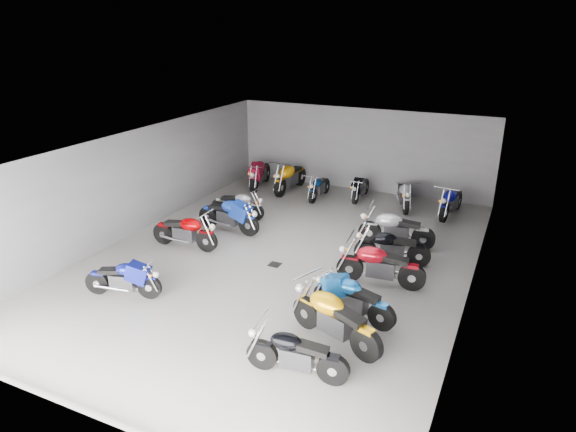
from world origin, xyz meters
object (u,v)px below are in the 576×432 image
at_px(motorcycle_right_a, 296,354).
at_px(motorcycle_back_d, 360,188).
at_px(motorcycle_right_d, 380,265).
at_px(motorcycle_back_a, 260,174).
at_px(motorcycle_back_e, 404,194).
at_px(motorcycle_right_c, 352,299).
at_px(motorcycle_right_e, 391,247).
at_px(motorcycle_left_b, 124,279).
at_px(motorcycle_back_b, 290,177).
at_px(motorcycle_right_f, 395,229).
at_px(motorcycle_right_b, 334,319).
at_px(motorcycle_left_e, 229,215).
at_px(drain_grate, 275,265).
at_px(motorcycle_left_f, 238,205).
at_px(motorcycle_back_f, 451,201).
at_px(motorcycle_left_d, 185,231).
at_px(motorcycle_back_c, 319,187).

relative_size(motorcycle_right_a, motorcycle_back_d, 1.07).
relative_size(motorcycle_right_a, motorcycle_right_d, 0.89).
height_order(motorcycle_back_a, motorcycle_back_e, motorcycle_back_a).
distance_m(motorcycle_right_c, motorcycle_right_e, 3.09).
height_order(motorcycle_left_b, motorcycle_back_d, motorcycle_left_b).
height_order(motorcycle_right_d, motorcycle_back_b, motorcycle_back_b).
distance_m(motorcycle_back_a, motorcycle_back_d, 4.10).
bearing_deg(motorcycle_back_e, motorcycle_back_a, -20.25).
distance_m(motorcycle_right_f, motorcycle_back_a, 7.21).
distance_m(motorcycle_right_b, motorcycle_back_d, 9.37).
xyz_separation_m(motorcycle_left_e, motorcycle_right_d, (5.26, -1.45, 0.00)).
distance_m(drain_grate, motorcycle_back_a, 7.12).
relative_size(motorcycle_left_b, motorcycle_left_e, 0.85).
height_order(motorcycle_left_f, motorcycle_right_f, motorcycle_right_f).
xyz_separation_m(motorcycle_back_a, motorcycle_back_f, (7.43, -0.10, -0.04)).
relative_size(motorcycle_left_d, motorcycle_left_f, 1.09).
distance_m(motorcycle_right_d, motorcycle_back_e, 6.03).
bearing_deg(motorcycle_back_b, drain_grate, 114.32).
xyz_separation_m(motorcycle_right_d, motorcycle_back_c, (-3.91, 5.68, -0.09)).
distance_m(motorcycle_right_c, motorcycle_right_d, 1.80).
distance_m(drain_grate, motorcycle_back_b, 6.58).
bearing_deg(motorcycle_back_b, motorcycle_left_f, 87.07).
relative_size(motorcycle_left_b, motorcycle_right_d, 0.84).
bearing_deg(motorcycle_back_b, motorcycle_back_c, 169.68).
relative_size(drain_grate, motorcycle_back_a, 0.14).
bearing_deg(motorcycle_right_b, motorcycle_left_b, 114.86).
bearing_deg(motorcycle_back_a, motorcycle_right_b, 114.89).
height_order(motorcycle_right_a, motorcycle_back_c, motorcycle_right_a).
height_order(motorcycle_left_d, motorcycle_back_b, motorcycle_back_b).
bearing_deg(motorcycle_left_d, motorcycle_back_b, 172.61).
bearing_deg(motorcycle_back_a, motorcycle_right_f, 140.37).
relative_size(drain_grate, motorcycle_left_e, 0.14).
relative_size(motorcycle_left_f, motorcycle_right_c, 0.95).
distance_m(motorcycle_back_a, motorcycle_back_b, 1.31).
distance_m(motorcycle_back_a, motorcycle_back_c, 2.68).
relative_size(motorcycle_back_b, motorcycle_back_e, 1.21).
bearing_deg(motorcycle_left_b, motorcycle_right_e, 114.33).
distance_m(drain_grate, motorcycle_back_c, 5.89).
height_order(motorcycle_back_d, motorcycle_back_f, motorcycle_back_f).
xyz_separation_m(motorcycle_left_f, motorcycle_right_d, (5.62, -2.61, 0.07)).
relative_size(motorcycle_left_d, motorcycle_back_e, 1.08).
relative_size(motorcycle_left_d, motorcycle_right_c, 1.04).
xyz_separation_m(motorcycle_left_e, motorcycle_right_c, (5.15, -3.25, -0.04)).
bearing_deg(motorcycle_left_b, motorcycle_right_b, 78.30).
distance_m(motorcycle_right_c, motorcycle_back_d, 8.39).
height_order(motorcycle_left_d, motorcycle_back_f, motorcycle_back_f).
bearing_deg(motorcycle_right_d, motorcycle_left_e, 68.38).
relative_size(drain_grate, motorcycle_right_f, 0.14).
height_order(motorcycle_right_c, motorcycle_back_a, motorcycle_back_a).
xyz_separation_m(drain_grate, motorcycle_back_c, (-1.03, 5.78, 0.44)).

